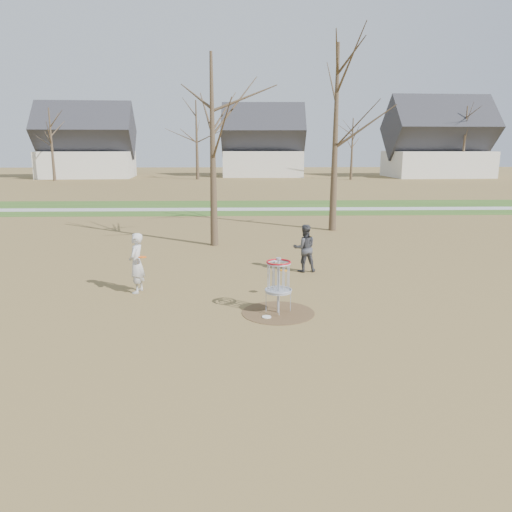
{
  "coord_description": "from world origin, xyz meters",
  "views": [
    {
      "loc": [
        -0.9,
        -11.64,
        4.05
      ],
      "look_at": [
        -0.5,
        1.5,
        1.1
      ],
      "focal_mm": 35.0,
      "sensor_mm": 36.0,
      "label": 1
    }
  ],
  "objects_px": {
    "disc_golf_basket": "(278,277)",
    "disc_grounded": "(267,317)",
    "player_standing": "(136,263)",
    "player_throwing": "(305,248)"
  },
  "relations": [
    {
      "from": "player_throwing",
      "to": "disc_grounded",
      "type": "bearing_deg",
      "value": 65.72
    },
    {
      "from": "player_standing",
      "to": "player_throwing",
      "type": "height_order",
      "value": "player_standing"
    },
    {
      "from": "player_standing",
      "to": "player_throwing",
      "type": "relative_size",
      "value": 1.08
    },
    {
      "from": "disc_grounded",
      "to": "player_standing",
      "type": "bearing_deg",
      "value": 147.81
    },
    {
      "from": "player_throwing",
      "to": "player_standing",
      "type": "bearing_deg",
      "value": 17.97
    },
    {
      "from": "disc_golf_basket",
      "to": "disc_grounded",
      "type": "bearing_deg",
      "value": -131.03
    },
    {
      "from": "disc_grounded",
      "to": "player_throwing",
      "type": "bearing_deg",
      "value": 71.79
    },
    {
      "from": "player_standing",
      "to": "disc_grounded",
      "type": "bearing_deg",
      "value": 66.32
    },
    {
      "from": "player_standing",
      "to": "disc_golf_basket",
      "type": "xyz_separation_m",
      "value": [
        3.8,
        -1.85,
        0.07
      ]
    },
    {
      "from": "disc_golf_basket",
      "to": "player_standing",
      "type": "bearing_deg",
      "value": 153.99
    }
  ]
}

